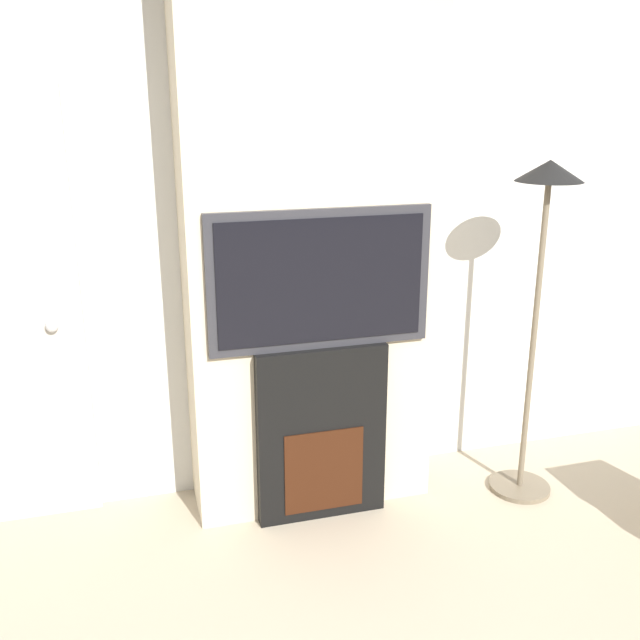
# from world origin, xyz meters

# --- Properties ---
(wall_back) EXTENTS (6.00, 0.06, 2.70)m
(wall_back) POSITION_xyz_m (0.00, 2.03, 1.35)
(wall_back) COLOR silver
(wall_back) RESTS_ON ground_plane
(chimney_breast) EXTENTS (1.19, 0.38, 2.70)m
(chimney_breast) POSITION_xyz_m (0.00, 1.81, 1.35)
(chimney_breast) COLOR beige
(chimney_breast) RESTS_ON ground_plane
(fireplace) EXTENTS (0.64, 0.15, 0.89)m
(fireplace) POSITION_xyz_m (0.00, 1.62, 0.44)
(fireplace) COLOR black
(fireplace) RESTS_ON ground_plane
(television) EXTENTS (1.05, 0.07, 0.65)m
(television) POSITION_xyz_m (0.00, 1.62, 1.21)
(television) COLOR #2D2D33
(television) RESTS_ON fireplace
(floor_lamp) EXTENTS (0.32, 0.32, 1.73)m
(floor_lamp) POSITION_xyz_m (1.08, 1.53, 1.29)
(floor_lamp) COLOR #726651
(floor_lamp) RESTS_ON ground_plane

